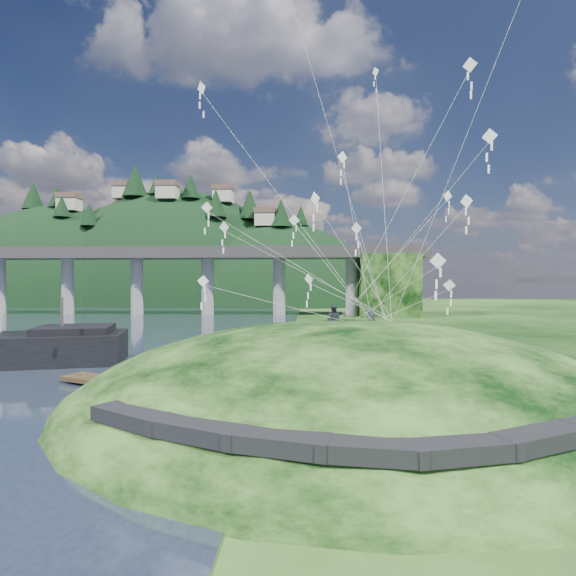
{
  "coord_description": "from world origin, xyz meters",
  "views": [
    {
      "loc": [
        5.54,
        -25.81,
        7.56
      ],
      "look_at": [
        4.0,
        6.0,
        7.0
      ],
      "focal_mm": 28.0,
      "sensor_mm": 36.0,
      "label": 1
    }
  ],
  "objects": [
    {
      "name": "footpath",
      "position": [
        7.46,
        -9.74,
        2.08
      ],
      "size": [
        22.29,
        5.84,
        0.83
      ],
      "color": "black",
      "rests_on": "ground"
    },
    {
      "name": "grass_hill",
      "position": [
        8.0,
        2.0,
        -1.5
      ],
      "size": [
        36.0,
        32.0,
        13.0
      ],
      "color": "black",
      "rests_on": "ground"
    },
    {
      "name": "bridge",
      "position": [
        -26.46,
        70.07,
        9.7
      ],
      "size": [
        160.0,
        11.0,
        15.0
      ],
      "color": "#2D2B2B",
      "rests_on": "ground"
    },
    {
      "name": "ground",
      "position": [
        0.0,
        0.0,
        0.0
      ],
      "size": [
        320.0,
        320.0,
        0.0
      ],
      "primitive_type": "plane",
      "color": "black",
      "rests_on": "ground"
    },
    {
      "name": "kite_swarm",
      "position": [
        8.27,
        3.56,
        14.07
      ],
      "size": [
        20.15,
        15.94,
        21.83
      ],
      "color": "white",
      "rests_on": "ground"
    },
    {
      "name": "wooden_dock",
      "position": [
        -6.57,
        4.28,
        0.39
      ],
      "size": [
        12.17,
        6.71,
        0.89
      ],
      "color": "#312514",
      "rests_on": "ground"
    },
    {
      "name": "kite_flyers",
      "position": [
        7.6,
        3.05,
        5.92
      ],
      "size": [
        3.37,
        1.41,
        2.0
      ],
      "color": "#252732",
      "rests_on": "ground"
    },
    {
      "name": "far_ridge",
      "position": [
        -43.58,
        122.17,
        -7.44
      ],
      "size": [
        153.0,
        70.0,
        94.5
      ],
      "color": "black",
      "rests_on": "ground"
    }
  ]
}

